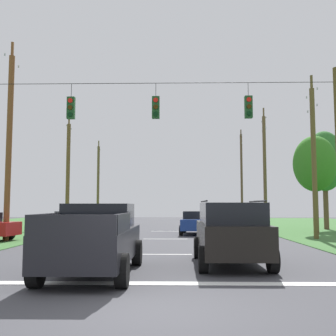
% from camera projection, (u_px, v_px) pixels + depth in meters
% --- Properties ---
extents(ground_plane, '(120.00, 120.00, 0.00)m').
position_uv_depth(ground_plane, '(140.00, 311.00, 7.46)').
color(ground_plane, '#3D3D42').
extents(stop_bar_stripe, '(12.89, 0.45, 0.01)m').
position_uv_depth(stop_bar_stripe, '(150.00, 283.00, 10.07)').
color(stop_bar_stripe, white).
rests_on(stop_bar_stripe, ground).
extents(lane_dash_0, '(2.50, 0.15, 0.01)m').
position_uv_depth(lane_dash_0, '(160.00, 254.00, 16.04)').
color(lane_dash_0, white).
rests_on(lane_dash_0, ground).
extents(lane_dash_1, '(2.50, 0.15, 0.01)m').
position_uv_depth(lane_dash_1, '(165.00, 239.00, 23.39)').
color(lane_dash_1, white).
rests_on(lane_dash_1, ground).
extents(lane_dash_2, '(2.50, 0.15, 0.01)m').
position_uv_depth(lane_dash_2, '(168.00, 231.00, 30.36)').
color(lane_dash_2, white).
rests_on(lane_dash_2, ground).
extents(overhead_signal_span, '(15.23, 0.31, 7.78)m').
position_uv_depth(overhead_signal_span, '(162.00, 151.00, 17.50)').
color(overhead_signal_span, brown).
rests_on(overhead_signal_span, ground).
extents(pickup_truck, '(2.29, 5.41, 1.95)m').
position_uv_depth(pickup_truck, '(95.00, 239.00, 11.48)').
color(pickup_truck, black).
rests_on(pickup_truck, ground).
extents(suv_black, '(2.22, 4.80, 2.05)m').
position_uv_depth(suv_black, '(230.00, 232.00, 13.25)').
color(suv_black, black).
rests_on(suv_black, ground).
extents(distant_car_crossing_white, '(2.17, 4.37, 1.52)m').
position_uv_depth(distant_car_crossing_white, '(70.00, 222.00, 27.25)').
color(distant_car_crossing_white, silver).
rests_on(distant_car_crossing_white, ground).
extents(distant_car_oncoming, '(2.34, 4.45, 1.52)m').
position_uv_depth(distant_car_oncoming, '(196.00, 222.00, 27.41)').
color(distant_car_oncoming, navy).
rests_on(distant_car_oncoming, ground).
extents(utility_pole_mid_right, '(0.28, 1.97, 9.46)m').
position_uv_depth(utility_pole_mid_right, '(314.00, 157.00, 23.60)').
color(utility_pole_mid_right, brown).
rests_on(utility_pole_mid_right, ground).
extents(utility_pole_far_right, '(0.29, 1.95, 10.54)m').
position_uv_depth(utility_pole_far_right, '(265.00, 168.00, 36.16)').
color(utility_pole_far_right, brown).
rests_on(utility_pole_far_right, ground).
extents(utility_pole_near_left, '(0.27, 1.65, 11.02)m').
position_uv_depth(utility_pole_near_left, '(242.00, 175.00, 49.23)').
color(utility_pole_near_left, brown).
rests_on(utility_pole_near_left, ground).
extents(utility_pole_far_left, '(0.31, 1.99, 10.98)m').
position_uv_depth(utility_pole_far_left, '(9.00, 144.00, 22.47)').
color(utility_pole_far_left, brown).
rests_on(utility_pole_far_left, ground).
extents(utility_pole_distant_right, '(0.34, 1.69, 9.74)m').
position_uv_depth(utility_pole_distant_right, '(68.00, 174.00, 36.38)').
color(utility_pole_distant_right, brown).
rests_on(utility_pole_distant_right, ground).
extents(utility_pole_distant_left, '(0.30, 1.82, 9.70)m').
position_uv_depth(utility_pole_distant_left, '(98.00, 182.00, 49.37)').
color(utility_pole_distant_left, brown).
rests_on(utility_pole_distant_left, ground).
extents(tree_roadside_right, '(2.91, 2.91, 6.67)m').
position_uv_depth(tree_roadside_right, '(315.00, 164.00, 28.25)').
color(tree_roadside_right, brown).
rests_on(tree_roadside_right, ground).
extents(tree_roadside_far_right, '(3.06, 3.06, 7.85)m').
position_uv_depth(tree_roadside_far_right, '(324.00, 162.00, 32.99)').
color(tree_roadside_far_right, brown).
rests_on(tree_roadside_far_right, ground).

